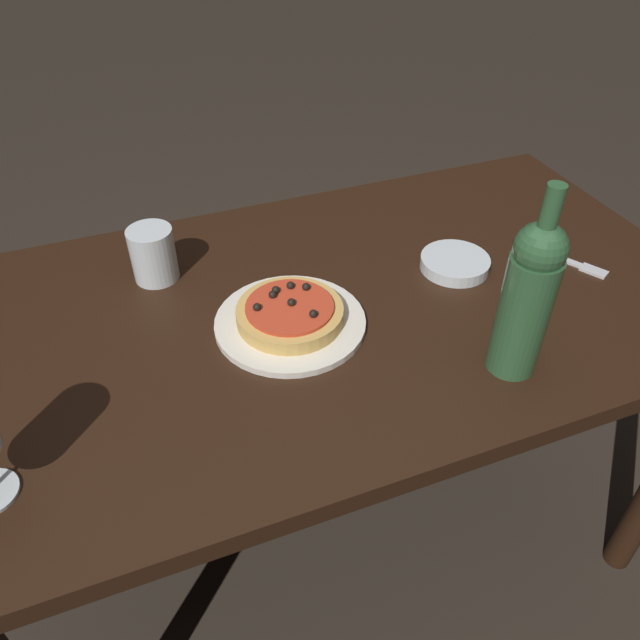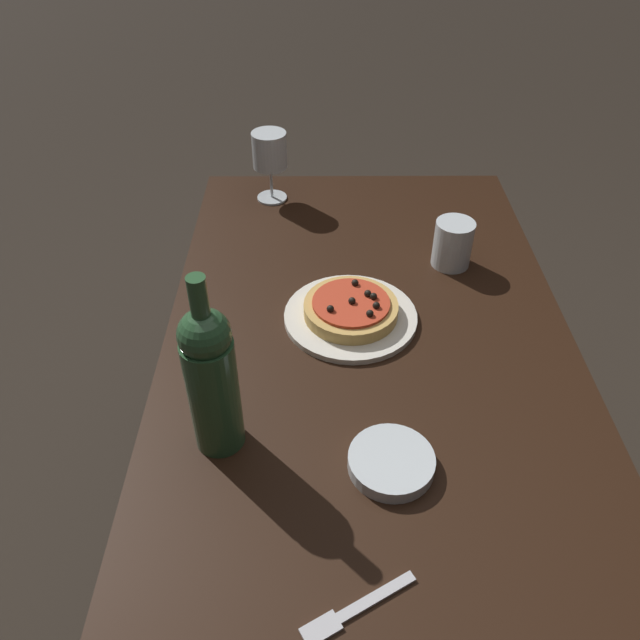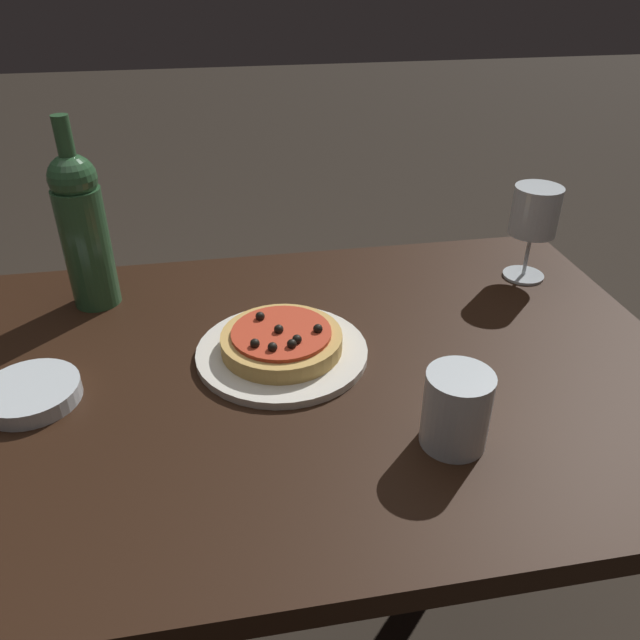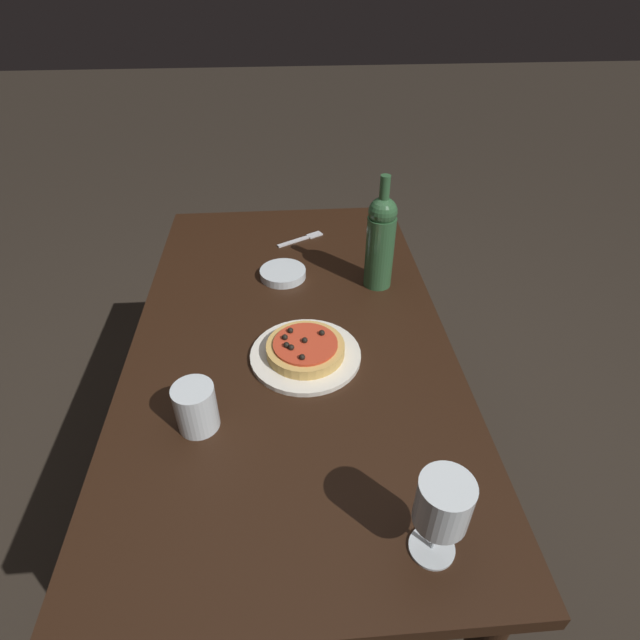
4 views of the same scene
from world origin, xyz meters
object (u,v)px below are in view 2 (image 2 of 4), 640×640
water_cup (453,244)px  pizza (351,308)px  dinner_plate (350,317)px  wine_glass (270,152)px  wine_bottle (211,378)px  dining_table (368,390)px  fork (352,611)px  side_bowl (391,462)px

water_cup → pizza: bearing=-50.1°
dinner_plate → wine_glass: (-0.47, -0.18, 0.12)m
wine_bottle → water_cup: size_ratio=3.10×
dining_table → water_cup: water_cup is taller
dining_table → fork: fork is taller
wine_bottle → fork: wine_bottle is taller
fork → pizza: bearing=-121.5°
dinner_plate → wine_bottle: (0.29, -0.22, 0.13)m
wine_bottle → side_bowl: size_ratio=2.41×
fork → wine_bottle: bearing=-83.8°
side_bowl → fork: side_bowl is taller
dining_table → fork: (0.47, -0.05, 0.10)m
dinner_plate → side_bowl: (0.35, 0.05, 0.01)m
wine_bottle → dinner_plate: bearing=143.4°
wine_bottle → side_bowl: 0.30m
pizza → water_cup: size_ratio=1.77×
pizza → side_bowl: bearing=7.5°
water_cup → dinner_plate: bearing=-50.2°
dinner_plate → side_bowl: size_ratio=1.96×
pizza → dinner_plate: bearing=-93.8°
wine_glass → fork: (1.03, 0.15, -0.12)m
dining_table → side_bowl: bearing=3.1°
wine_glass → fork: bearing=8.5°
water_cup → side_bowl: 0.56m
wine_glass → side_bowl: 0.85m
wine_bottle → fork: 0.36m
dining_table → dinner_plate: bearing=-161.2°
side_bowl → pizza: bearing=-172.5°
dining_table → dinner_plate: dinner_plate is taller
dining_table → water_cup: 0.37m
dinner_plate → wine_bottle: bearing=-36.6°
wine_glass → side_bowl: (0.82, 0.22, -0.11)m
wine_bottle → water_cup: (-0.48, 0.44, -0.09)m
wine_glass → wine_bottle: (0.76, -0.04, 0.01)m
wine_glass → fork: size_ratio=1.14×
wine_bottle → side_bowl: bearing=78.2°
fork → side_bowl: bearing=-136.5°
wine_glass → wine_bottle: size_ratio=0.55×
fork → dinner_plate: bearing=-121.5°
wine_glass → fork: wine_glass is taller
wine_glass → water_cup: wine_glass is taller
water_cup → side_bowl: (0.53, -0.18, -0.04)m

